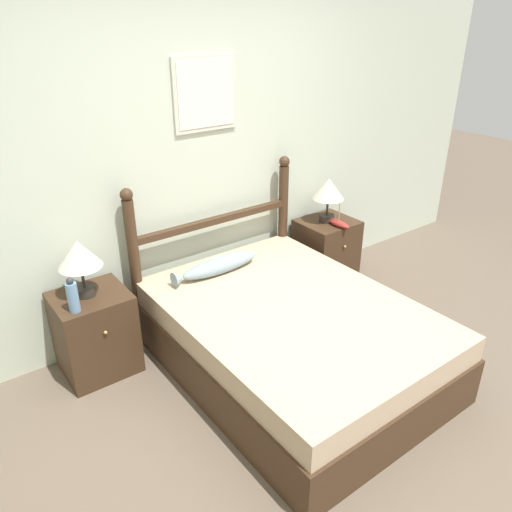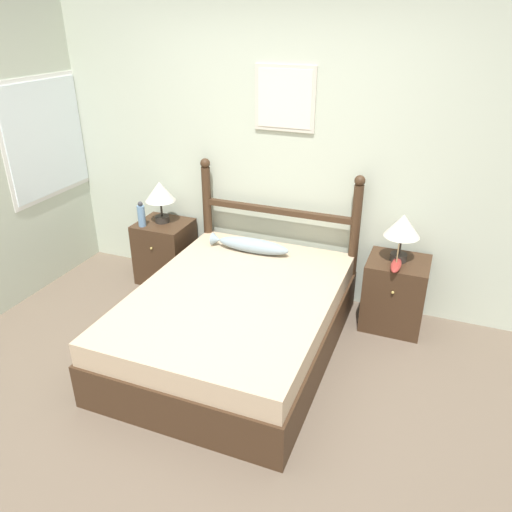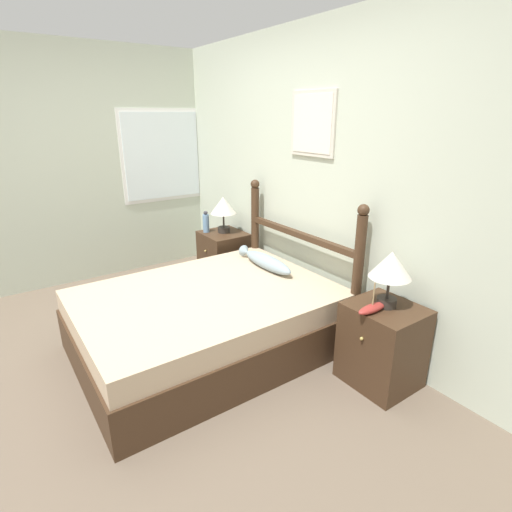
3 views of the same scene
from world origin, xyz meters
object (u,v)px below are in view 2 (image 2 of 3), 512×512
at_px(table_lamp_left, 160,193).
at_px(fish_pillow, 250,245).
at_px(nightstand_right, 395,293).
at_px(model_boat, 396,265).
at_px(table_lamp_right, 403,228).
at_px(bottle, 141,215).
at_px(nightstand_left, 165,251).
at_px(bed, 235,321).

relative_size(table_lamp_left, fish_pillow, 0.55).
bearing_deg(nightstand_right, model_boat, -94.25).
bearing_deg(table_lamp_left, table_lamp_right, -0.30).
relative_size(table_lamp_left, bottle, 1.64).
distance_m(table_lamp_left, model_boat, 2.21).
xyz_separation_m(nightstand_left, nightstand_right, (2.18, 0.00, 0.00)).
xyz_separation_m(bottle, model_boat, (2.31, -0.00, -0.08)).
relative_size(nightstand_left, table_lamp_left, 1.52).
height_order(table_lamp_left, bottle, table_lamp_left).
distance_m(nightstand_right, model_boat, 0.36).
distance_m(nightstand_right, table_lamp_left, 2.27).
bearing_deg(nightstand_right, nightstand_left, 180.00).
bearing_deg(fish_pillow, table_lamp_left, 172.49).
height_order(nightstand_left, model_boat, model_boat).
distance_m(bed, table_lamp_right, 1.49).
bearing_deg(fish_pillow, model_boat, -1.47).
bearing_deg(fish_pillow, bed, -77.55).
xyz_separation_m(nightstand_right, model_boat, (-0.01, -0.14, 0.33)).
distance_m(bed, table_lamp_left, 1.51).
relative_size(bed, nightstand_right, 3.33).
relative_size(bed, bottle, 8.28).
xyz_separation_m(bed, fish_pillow, (-0.15, 0.69, 0.32)).
height_order(nightstand_right, fish_pillow, fish_pillow).
bearing_deg(fish_pillow, table_lamp_right, 5.29).
relative_size(bottle, model_boat, 0.94).
height_order(table_lamp_right, model_boat, table_lamp_right).
bearing_deg(nightstand_right, fish_pillow, -175.03).
relative_size(table_lamp_right, bottle, 1.64).
xyz_separation_m(table_lamp_left, bottle, (-0.12, -0.15, -0.17)).
relative_size(table_lamp_left, table_lamp_right, 1.00).
xyz_separation_m(table_lamp_right, model_boat, (0.00, -0.15, -0.26)).
bearing_deg(nightstand_left, bed, -36.36).
relative_size(bed, model_boat, 7.78).
xyz_separation_m(model_boat, fish_pillow, (-1.23, 0.03, -0.05)).
relative_size(table_lamp_left, model_boat, 1.54).
xyz_separation_m(nightstand_right, bottle, (-2.32, -0.14, 0.41)).
relative_size(bottle, fish_pillow, 0.34).
xyz_separation_m(nightstand_left, fish_pillow, (0.94, -0.11, 0.27)).
height_order(nightstand_right, table_lamp_right, table_lamp_right).
height_order(bottle, fish_pillow, bottle).
bearing_deg(table_lamp_left, model_boat, -4.11).
height_order(nightstand_right, model_boat, model_boat).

